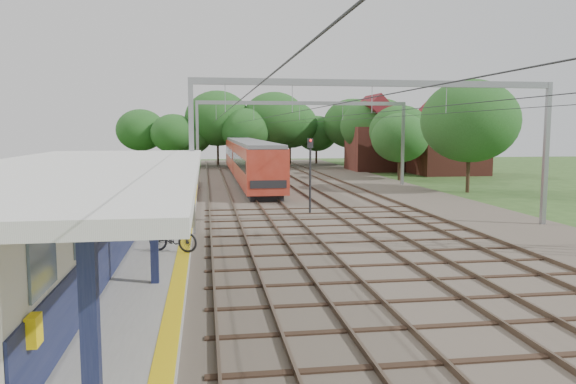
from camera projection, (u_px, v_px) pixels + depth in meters
ground at (432, 369)px, 11.17m from camera, size 160.00×160.00×0.00m
ballast_bed at (321, 193)px, 41.24m from camera, size 18.00×90.00×0.10m
platform at (133, 237)px, 23.83m from camera, size 5.00×52.00×0.35m
yellow_stripe at (187, 232)px, 24.13m from camera, size 0.45×52.00×0.01m
station_building at (53, 222)px, 16.53m from camera, size 3.41×18.00×3.40m
canopy at (83, 169)px, 15.53m from camera, size 6.40×20.00×3.44m
rail_tracks at (288, 192)px, 40.86m from camera, size 11.80×88.00×0.15m
catenary_system at (328, 117)px, 35.90m from camera, size 17.22×88.00×7.00m
tree_band at (274, 128)px, 67.34m from camera, size 31.72×30.88×8.82m
house_near at (448, 146)px, 59.12m from camera, size 7.00×6.12×7.89m
house_far at (385, 142)px, 64.26m from camera, size 8.00×6.12×8.66m
person at (152, 210)px, 24.02m from camera, size 0.82×0.69×1.93m
bicycle at (173, 236)px, 20.18m from camera, size 1.97×1.28×1.15m
train at (248, 158)px, 52.20m from camera, size 2.77×34.53×3.65m
signal_post at (310, 167)px, 31.12m from camera, size 0.32×0.28×4.25m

